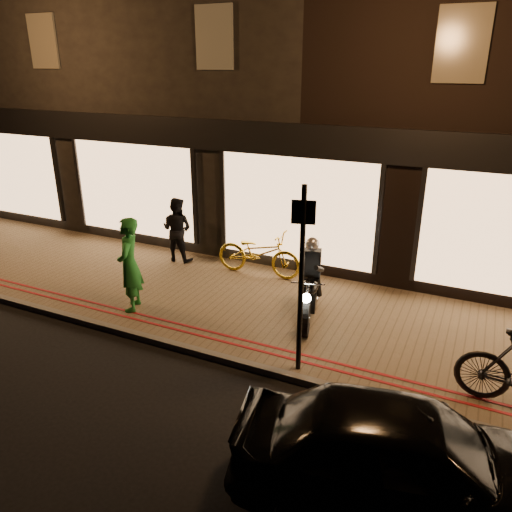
{
  "coord_description": "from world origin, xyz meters",
  "views": [
    {
      "loc": [
        3.79,
        -6.19,
        4.7
      ],
      "look_at": [
        -0.17,
        2.18,
        1.1
      ],
      "focal_mm": 35.0,
      "sensor_mm": 36.0,
      "label": 1
    }
  ],
  "objects_px": {
    "sign_post": "(301,272)",
    "motorcycle": "(310,288)",
    "bicycle_gold": "(259,253)",
    "parked_car": "(406,457)",
    "person_green": "(129,265)"
  },
  "relations": [
    {
      "from": "sign_post",
      "to": "motorcycle",
      "type": "bearing_deg",
      "value": 103.99
    },
    {
      "from": "bicycle_gold",
      "to": "parked_car",
      "type": "bearing_deg",
      "value": -142.67
    },
    {
      "from": "sign_post",
      "to": "bicycle_gold",
      "type": "xyz_separation_m",
      "value": [
        -2.18,
        3.17,
        -1.15
      ]
    },
    {
      "from": "motorcycle",
      "to": "sign_post",
      "type": "relative_size",
      "value": 0.64
    },
    {
      "from": "bicycle_gold",
      "to": "parked_car",
      "type": "xyz_separation_m",
      "value": [
        4.13,
        -5.02,
        0.01
      ]
    },
    {
      "from": "bicycle_gold",
      "to": "sign_post",
      "type": "bearing_deg",
      "value": -147.66
    },
    {
      "from": "motorcycle",
      "to": "sign_post",
      "type": "bearing_deg",
      "value": -90.33
    },
    {
      "from": "person_green",
      "to": "sign_post",
      "type": "bearing_deg",
      "value": 57.18
    },
    {
      "from": "motorcycle",
      "to": "bicycle_gold",
      "type": "height_order",
      "value": "motorcycle"
    },
    {
      "from": "motorcycle",
      "to": "bicycle_gold",
      "type": "xyz_separation_m",
      "value": [
        -1.76,
        1.47,
        -0.09
      ]
    },
    {
      "from": "motorcycle",
      "to": "bicycle_gold",
      "type": "relative_size",
      "value": 0.95
    },
    {
      "from": "sign_post",
      "to": "bicycle_gold",
      "type": "height_order",
      "value": "sign_post"
    },
    {
      "from": "motorcycle",
      "to": "person_green",
      "type": "relative_size",
      "value": 1.02
    },
    {
      "from": "sign_post",
      "to": "parked_car",
      "type": "bearing_deg",
      "value": -43.38
    },
    {
      "from": "motorcycle",
      "to": "parked_car",
      "type": "height_order",
      "value": "motorcycle"
    }
  ]
}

